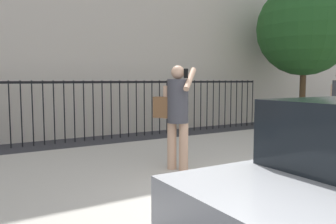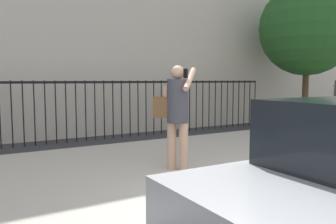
{
  "view_description": "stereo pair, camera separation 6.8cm",
  "coord_description": "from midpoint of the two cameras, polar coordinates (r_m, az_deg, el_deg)",
  "views": [
    {
      "loc": [
        -2.98,
        -2.91,
        1.6
      ],
      "look_at": [
        0.06,
        2.0,
        1.07
      ],
      "focal_mm": 36.85,
      "sensor_mm": 36.0,
      "label": 1
    },
    {
      "loc": [
        -2.92,
        -2.95,
        1.6
      ],
      "look_at": [
        0.06,
        2.0,
        1.07
      ],
      "focal_mm": 36.85,
      "sensor_mm": 36.0,
      "label": 2
    }
  ],
  "objects": [
    {
      "name": "ground_plane",
      "position": [
        4.46,
        13.74,
        -15.95
      ],
      "size": [
        60.0,
        60.0,
        0.0
      ],
      "primitive_type": "plane",
      "color": "#333338"
    },
    {
      "name": "sidewalk",
      "position": [
        6.11,
        -1.1,
        -9.19
      ],
      "size": [
        28.0,
        4.4,
        0.15
      ],
      "primitive_type": "cube",
      "color": "#B2ADA3",
      "rests_on": "ground"
    },
    {
      "name": "iron_fence",
      "position": [
        9.33,
        -12.54,
        1.58
      ],
      "size": [
        12.03,
        0.04,
        1.6
      ],
      "color": "black",
      "rests_on": "ground"
    },
    {
      "name": "pedestrian_on_phone",
      "position": [
        5.55,
        1.69,
        0.4
      ],
      "size": [
        0.66,
        0.7,
        1.69
      ],
      "color": "tan",
      "rests_on": "sidewalk"
    },
    {
      "name": "street_tree_mid",
      "position": [
        12.58,
        22.23,
        12.72
      ],
      "size": [
        3.13,
        3.13,
        4.89
      ],
      "color": "#4C3823",
      "rests_on": "ground"
    }
  ]
}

